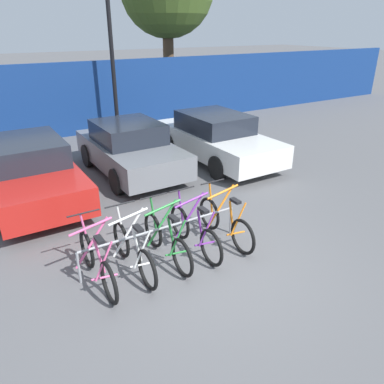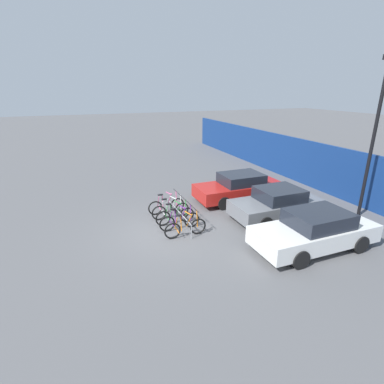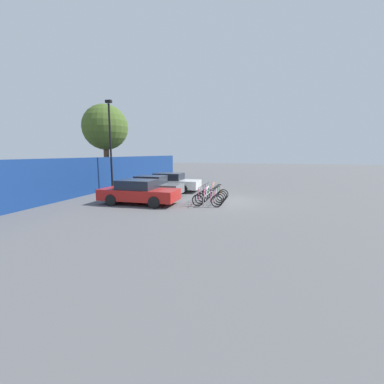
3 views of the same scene
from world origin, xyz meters
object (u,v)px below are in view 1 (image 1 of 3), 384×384
at_px(bicycle_green, 167,241).
at_px(bicycle_orange, 225,222).
at_px(bike_rack, 163,232).
at_px(lamp_post, 110,27).
at_px(bicycle_pink, 97,262).
at_px(bicycle_white, 133,251).
at_px(bicycle_purple, 195,232).
at_px(car_grey, 130,148).
at_px(car_white, 216,137).
at_px(car_red, 29,170).

height_order(bicycle_green, bicycle_orange, same).
height_order(bike_rack, lamp_post, lamp_post).
bearing_deg(bicycle_pink, bicycle_orange, 1.67).
distance_m(bicycle_white, lamp_post, 9.09).
bearing_deg(bicycle_green, bicycle_purple, 3.18).
xyz_separation_m(bike_rack, lamp_post, (2.24, 7.83, 3.21)).
xyz_separation_m(car_grey, car_white, (2.60, -0.34, 0.00)).
xyz_separation_m(bicycle_purple, car_grey, (0.60, 4.27, 0.31)).
bearing_deg(bicycle_white, car_red, 99.37).
bearing_deg(car_red, bicycle_purple, -62.65).
distance_m(bicycle_pink, bicycle_orange, 2.46).
relative_size(bicycle_orange, lamp_post, 0.26).
distance_m(bicycle_orange, car_grey, 4.28).
bearing_deg(bicycle_pink, lamp_post, 68.18).
bearing_deg(car_white, lamp_post, 110.62).
bearing_deg(bicycle_white, bicycle_purple, -2.93).
xyz_separation_m(bicycle_pink, bicycle_purple, (1.79, 0.00, 0.00)).
distance_m(bicycle_orange, lamp_post, 8.69).
xyz_separation_m(bicycle_white, car_grey, (1.78, 4.27, 0.31)).
bearing_deg(bicycle_pink, bicycle_white, 1.67).
bearing_deg(lamp_post, bicycle_green, -105.70).
relative_size(bike_rack, bicycle_white, 1.76).
distance_m(bicycle_purple, bicycle_orange, 0.67).
distance_m(bike_rack, bicycle_purple, 0.59).
distance_m(car_grey, lamp_post, 4.89).
bearing_deg(bicycle_pink, car_white, 39.92).
relative_size(bicycle_purple, lamp_post, 0.26).
height_order(bicycle_white, bicycle_green, same).
distance_m(bicycle_purple, lamp_post, 8.80).
xyz_separation_m(bike_rack, car_grey, (1.16, 4.12, 0.21)).
relative_size(bicycle_orange, car_white, 0.38).
xyz_separation_m(bicycle_green, lamp_post, (2.24, 7.97, 3.31)).
bearing_deg(lamp_post, bike_rack, -105.95).
height_order(bicycle_green, car_red, car_red).
height_order(bicycle_pink, bicycle_green, same).
relative_size(bicycle_green, bicycle_orange, 1.00).
xyz_separation_m(bicycle_white, car_red, (-0.86, 3.94, 0.31)).
relative_size(bike_rack, lamp_post, 0.45).
height_order(bike_rack, bicycle_pink, bicycle_pink).
bearing_deg(lamp_post, car_grey, -106.19).
bearing_deg(lamp_post, car_white, -69.38).
bearing_deg(bike_rack, bicycle_orange, -6.89).
height_order(bike_rack, bicycle_purple, bicycle_purple).
height_order(bike_rack, car_red, car_red).
distance_m(bike_rack, bicycle_white, 0.65).
bearing_deg(bicycle_white, lamp_post, 67.35).
relative_size(bicycle_white, bicycle_purple, 1.00).
distance_m(bicycle_pink, car_red, 3.96).
relative_size(car_red, car_grey, 1.13).
bearing_deg(car_white, bicycle_orange, -122.74).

